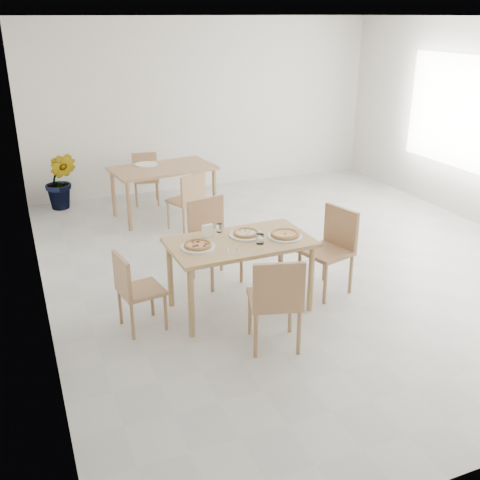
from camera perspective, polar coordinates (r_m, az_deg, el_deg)
name	(u,v)px	position (r m, az deg, el deg)	size (l,w,h in m)	color
main_table	(240,249)	(5.57, 0.00, -0.90)	(1.43, 0.83, 0.75)	tan
chair_south	(276,297)	(4.94, 3.69, -5.84)	(0.55, 0.55, 0.91)	#A68153
chair_north	(212,234)	(6.27, -2.85, 0.59)	(0.56, 0.56, 0.93)	#A68153
chair_west	(133,287)	(5.36, -10.77, -4.68)	(0.44, 0.44, 0.78)	#A68153
chair_east	(332,244)	(6.09, 9.35, -0.42)	(0.56, 0.56, 0.92)	#A68153
plate_margherita	(285,236)	(5.63, 4.59, 0.38)	(0.35, 0.35, 0.02)	white
plate_mushroom	(246,235)	(5.65, 0.61, 0.51)	(0.34, 0.34, 0.02)	white
plate_pepperoni	(198,247)	(5.37, -4.30, -0.72)	(0.34, 0.34, 0.02)	white
pizza_margherita	(285,234)	(5.62, 4.60, 0.59)	(0.33, 0.33, 0.03)	tan
pizza_mushroom	(246,233)	(5.64, 0.62, 0.73)	(0.30, 0.30, 0.03)	tan
pizza_pepperoni	(198,245)	(5.36, -4.31, -0.49)	(0.28, 0.28, 0.03)	tan
tumbler_a	(260,239)	(5.45, 2.05, 0.12)	(0.07, 0.07, 0.10)	white
tumbler_b	(219,228)	(5.74, -2.12, 1.23)	(0.06, 0.06, 0.09)	white
napkin_holder	(208,231)	(5.60, -3.31, 0.89)	(0.13, 0.08, 0.13)	silver
fork_a	(239,251)	(5.27, -0.11, -1.17)	(0.01, 0.17, 0.01)	silver
fork_b	(228,251)	(5.28, -1.26, -1.12)	(0.01, 0.17, 0.01)	silver
second_table	(163,173)	(8.34, -7.83, 6.79)	(1.55, 1.01, 0.75)	#A68153
chair_back_s	(189,198)	(7.75, -5.24, 4.29)	(0.53, 0.53, 0.83)	#A68153
chair_back_n	(146,174)	(9.08, -9.58, 6.58)	(0.45, 0.45, 0.79)	#A68153
plate_empty	(146,164)	(8.47, -9.52, 7.59)	(0.32, 0.32, 0.02)	white
potted_plant	(61,181)	(9.07, -17.73, 5.74)	(0.49, 0.39, 0.89)	#2C671F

